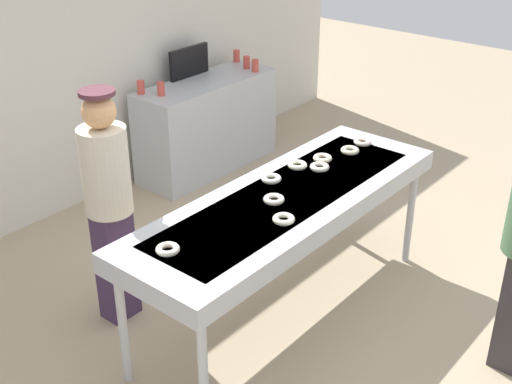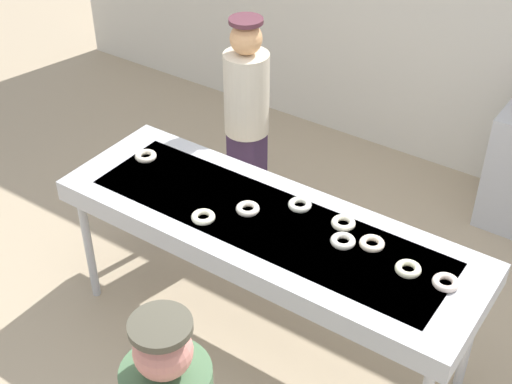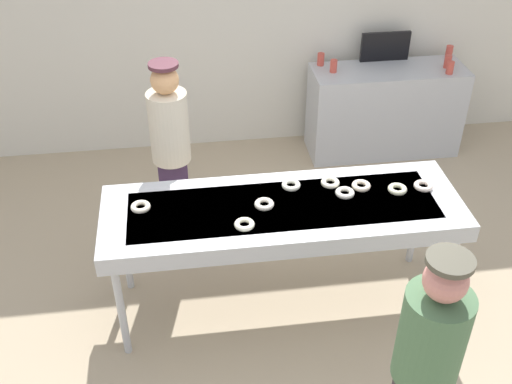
{
  "view_description": "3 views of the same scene",
  "coord_description": "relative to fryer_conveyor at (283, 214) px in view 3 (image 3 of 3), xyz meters",
  "views": [
    {
      "loc": [
        -3.16,
        -2.36,
        3.0
      ],
      "look_at": [
        -0.05,
        0.22,
        0.93
      ],
      "focal_mm": 47.1,
      "sensor_mm": 36.0,
      "label": 1
    },
    {
      "loc": [
        1.76,
        -2.68,
        3.49
      ],
      "look_at": [
        -0.2,
        0.18,
        0.96
      ],
      "focal_mm": 50.15,
      "sensor_mm": 36.0,
      "label": 2
    },
    {
      "loc": [
        -0.66,
        -3.43,
        3.58
      ],
      "look_at": [
        -0.17,
        0.17,
        0.96
      ],
      "focal_mm": 43.45,
      "sensor_mm": 36.0,
      "label": 3
    }
  ],
  "objects": [
    {
      "name": "ground_plane",
      "position": [
        0.0,
        0.0,
        -0.88
      ],
      "size": [
        16.0,
        16.0,
        0.0
      ],
      "primitive_type": "plane",
      "color": "tan"
    },
    {
      "name": "back_wall",
      "position": [
        0.0,
        2.58,
        0.59
      ],
      "size": [
        8.0,
        0.12,
        2.95
      ],
      "primitive_type": "cube",
      "color": "silver",
      "rests_on": "ground"
    },
    {
      "name": "fryer_conveyor",
      "position": [
        0.0,
        0.0,
        0.0
      ],
      "size": [
        2.56,
        0.83,
        0.96
      ],
      "color": "#B7BABF",
      "rests_on": "ground"
    },
    {
      "name": "sugar_donut_0",
      "position": [
        0.39,
        0.2,
        0.09
      ],
      "size": [
        0.19,
        0.19,
        0.04
      ],
      "primitive_type": "torus",
      "rotation": [
        0.0,
        0.0,
        1.02
      ],
      "color": "white",
      "rests_on": "fryer_conveyor"
    },
    {
      "name": "sugar_donut_1",
      "position": [
        -0.13,
        0.01,
        0.09
      ],
      "size": [
        0.14,
        0.14,
        0.04
      ],
      "primitive_type": "torus",
      "rotation": [
        0.0,
        0.0,
        0.04
      ],
      "color": "#F0E4CF",
      "rests_on": "fryer_conveyor"
    },
    {
      "name": "sugar_donut_2",
      "position": [
        0.85,
        0.06,
        0.09
      ],
      "size": [
        0.15,
        0.15,
        0.04
      ],
      "primitive_type": "torus",
      "rotation": [
        0.0,
        0.0,
        3.03
      ],
      "color": "#F0ECC1",
      "rests_on": "fryer_conveyor"
    },
    {
      "name": "sugar_donut_3",
      "position": [
        1.05,
        0.07,
        0.09
      ],
      "size": [
        0.14,
        0.14,
        0.04
      ],
      "primitive_type": "torus",
      "rotation": [
        0.0,
        0.0,
        3.11
      ],
      "color": "#FBE4D2",
      "rests_on": "fryer_conveyor"
    },
    {
      "name": "sugar_donut_4",
      "position": [
        0.46,
        0.06,
        0.09
      ],
      "size": [
        0.19,
        0.19,
        0.04
      ],
      "primitive_type": "torus",
      "rotation": [
        0.0,
        0.0,
        2.2
      ],
      "color": "silver",
      "rests_on": "fryer_conveyor"
    },
    {
      "name": "sugar_donut_5",
      "position": [
        -0.99,
        0.09,
        0.09
      ],
      "size": [
        0.16,
        0.16,
        0.04
      ],
      "primitive_type": "torus",
      "rotation": [
        0.0,
        0.0,
        0.13
      ],
      "color": "white",
      "rests_on": "fryer_conveyor"
    },
    {
      "name": "sugar_donut_6",
      "position": [
        0.1,
        0.21,
        0.09
      ],
      "size": [
        0.2,
        0.2,
        0.04
      ],
      "primitive_type": "torus",
      "rotation": [
        0.0,
        0.0,
        2.44
      ],
      "color": "white",
      "rests_on": "fryer_conveyor"
    },
    {
      "name": "sugar_donut_7",
      "position": [
        0.6,
        0.13,
        0.09
      ],
      "size": [
        0.18,
        0.18,
        0.04
      ],
      "primitive_type": "torus",
      "rotation": [
        0.0,
        0.0,
        2.74
      ],
      "color": "#FBE7C7",
      "rests_on": "fryer_conveyor"
    },
    {
      "name": "sugar_donut_8",
      "position": [
        -0.3,
        -0.2,
        0.09
      ],
      "size": [
        0.18,
        0.18,
        0.04
      ],
      "primitive_type": "torus",
      "rotation": [
        0.0,
        0.0,
        1.94
      ],
      "color": "#F5F0CD",
      "rests_on": "fryer_conveyor"
    },
    {
      "name": "worker_baker",
      "position": [
        -0.77,
        0.9,
        0.06
      ],
      "size": [
        0.32,
        0.32,
        1.69
      ],
      "rotation": [
        0.0,
        0.0,
        3.43
      ],
      "color": "#3D2848",
      "rests_on": "ground"
    },
    {
      "name": "customer_waiting",
      "position": [
        0.52,
        -1.44,
        0.07
      ],
      "size": [
        0.35,
        0.35,
        1.67
      ],
      "rotation": [
        0.0,
        0.0,
        -0.12
      ],
      "color": "#322D2F",
      "rests_on": "ground"
    },
    {
      "name": "prep_counter",
      "position": [
        1.47,
        2.13,
        -0.41
      ],
      "size": [
        1.57,
        0.55,
        0.94
      ],
      "primitive_type": "cube",
      "color": "#B7BABF",
      "rests_on": "ground"
    },
    {
      "name": "paper_cup_0",
      "position": [
        0.88,
        2.15,
        0.12
      ],
      "size": [
        0.07,
        0.07,
        0.13
      ],
      "primitive_type": "cylinder",
      "color": "#CC4C3F",
      "rests_on": "prep_counter"
    },
    {
      "name": "paper_cup_1",
      "position": [
        2.02,
        1.95,
        0.12
      ],
      "size": [
        0.07,
        0.07,
        0.13
      ],
      "primitive_type": "cylinder",
      "color": "#CC4C3F",
      "rests_on": "prep_counter"
    },
    {
      "name": "paper_cup_2",
      "position": [
        2.16,
        2.34,
        0.12
      ],
      "size": [
        0.07,
        0.07,
        0.13
      ],
      "primitive_type": "cylinder",
      "color": "#CC4C3F",
      "rests_on": "prep_counter"
    },
    {
      "name": "paper_cup_3",
      "position": [
        2.05,
        2.1,
        0.12
      ],
      "size": [
        0.07,
        0.07,
        0.13
      ],
      "primitive_type": "cylinder",
      "color": "#CC4C3F",
      "rests_on": "prep_counter"
    },
    {
      "name": "paper_cup_4",
      "position": [
        0.79,
        2.33,
        0.12
      ],
      "size": [
        0.07,
        0.07,
        0.13
      ],
      "primitive_type": "cylinder",
      "color": "#CC4C3F",
      "rests_on": "prep_counter"
    },
    {
      "name": "menu_display",
      "position": [
        1.47,
        2.36,
        0.21
      ],
      "size": [
        0.51,
        0.04,
        0.3
      ],
      "primitive_type": "cube",
      "color": "black",
      "rests_on": "prep_counter"
    }
  ]
}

